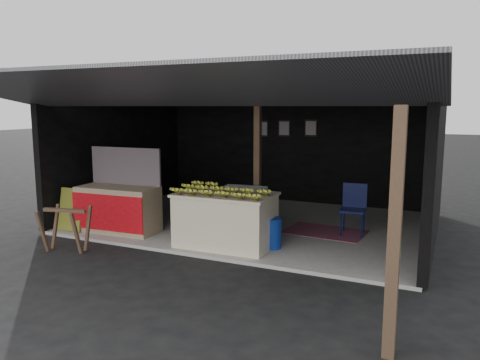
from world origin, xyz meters
The scene contains 13 objects.
ground centered at (0.00, 0.00, 0.00)m, with size 80.00×80.00×0.00m, color black.
concrete_slab centered at (0.00, 2.50, 0.03)m, with size 7.00×5.00×0.06m, color gray.
shophouse centered at (0.00, 2.82, 2.10)m, with size 7.40×7.29×3.02m.
banana_table centered at (0.22, 0.65, 0.53)m, with size 1.71×1.08×0.93m.
banana_pile centered at (0.22, 0.65, 1.09)m, with size 1.56×0.94×0.18m, color gold, non-canonical shape.
white_crate centered at (0.17, 1.51, 0.51)m, with size 0.86×0.63×0.90m.
neighbor_stall centered at (-2.11, 0.64, 0.55)m, with size 1.61×0.79×1.62m.
green_signboard centered at (-3.00, 0.29, 0.48)m, with size 0.56×0.04×0.84m, color black.
sawhorse centered at (-2.20, -0.66, 0.48)m, with size 0.81×0.80×0.76m.
water_barrel centered at (1.00, 0.86, 0.31)m, with size 0.34×0.34×0.50m, color navy.
plastic_chair centered at (2.10, 2.36, 0.63)m, with size 0.49×0.49×0.97m.
magenta_rug centered at (1.59, 2.27, 0.07)m, with size 1.50×1.00×0.01m, color maroon.
picture_frames centered at (-0.17, 4.89, 1.93)m, with size 1.62×0.04×0.46m.
Camera 1 is at (3.76, -6.48, 2.49)m, focal length 35.00 mm.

